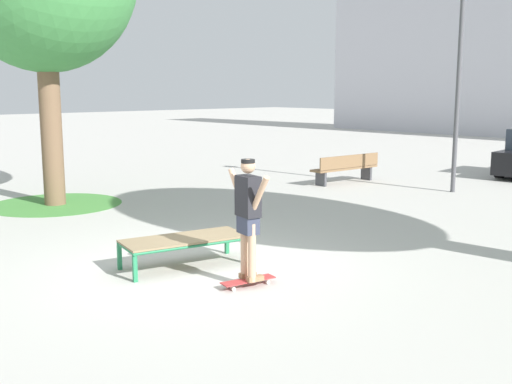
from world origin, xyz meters
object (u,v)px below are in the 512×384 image
skateboard (248,281)px  park_bench (346,168)px  skate_box (184,240)px  skater (248,211)px  light_post (460,45)px

skateboard → park_bench: park_bench is taller
park_bench → skate_box: bearing=-66.2°
skater → light_post: bearing=103.2°
skate_box → skateboard: size_ratio=2.45×
skateboard → skate_box: bearing=-176.3°
skate_box → skateboard: (1.38, 0.09, -0.34)m
skate_box → skater: skater is taller
light_post → park_bench: bearing=-163.6°
skateboard → park_bench: size_ratio=0.34×
skate_box → skater: size_ratio=1.19×
skate_box → light_post: 10.03m
light_post → skateboard: bearing=-76.8°
skateboard → park_bench: 9.88m
skater → light_post: size_ratio=0.29×
skater → park_bench: skater is taller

